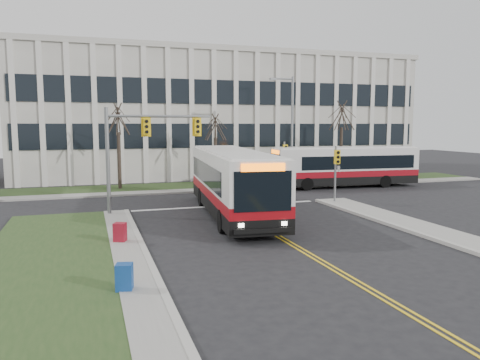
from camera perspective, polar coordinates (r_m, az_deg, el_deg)
name	(u,v)px	position (r m, az deg, el deg)	size (l,w,h in m)	color
ground	(274,234)	(22.60, 4.19, -6.59)	(120.00, 120.00, 0.00)	black
grass_verge	(38,291)	(16.27, -23.42, -12.29)	(5.00, 26.00, 0.12)	#27411C
sidewalk_west	(136,281)	(16.24, -12.60, -11.88)	(1.20, 26.00, 0.14)	#9E9B93
sidewalk_cross	(261,188)	(38.32, 2.53, -0.95)	(44.00, 1.60, 0.14)	#9E9B93
building_lawn	(249,184)	(40.93, 1.15, -0.46)	(44.00, 5.00, 0.12)	#27411C
office_building	(214,117)	(52.09, -3.21, 7.63)	(40.00, 16.00, 12.00)	silver
mast_arm_signal	(137,141)	(27.66, -12.39, 4.63)	(6.11, 0.38, 6.20)	slate
signal_pole_near	(336,166)	(31.49, 11.64, 1.69)	(0.34, 0.39, 3.80)	slate
signal_pole_far	(285,157)	(39.07, 5.47, 2.77)	(0.34, 0.39, 3.80)	slate
streetlight	(290,125)	(40.05, 6.15, 6.71)	(2.15, 0.25, 9.20)	slate
directory_sign	(223,173)	(39.58, -2.03, 0.91)	(1.50, 0.12, 2.00)	slate
tree_left	(118,121)	(38.42, -14.64, 7.01)	(1.80, 1.80, 7.70)	#42352B
tree_mid	(215,128)	(39.91, -3.02, 6.29)	(1.80, 1.80, 6.82)	#42352B
tree_right	(342,117)	(44.39, 12.31, 7.52)	(1.80, 1.80, 8.25)	#42352B
bus_main	(232,184)	(26.94, -0.94, -0.45)	(2.97, 13.72, 3.66)	silver
bus_cross	(345,167)	(40.12, 12.67, 1.50)	(2.67, 12.30, 3.28)	silver
newspaper_box_blue	(124,279)	(15.21, -13.91, -11.61)	(0.50, 0.45, 0.95)	navy
newspaper_box_red	(120,234)	(21.24, -14.42, -6.34)	(0.50, 0.45, 0.95)	maroon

